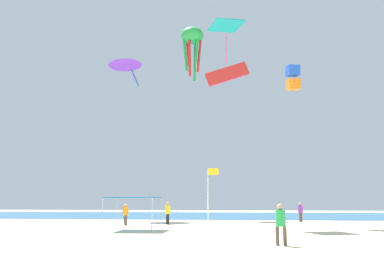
{
  "coord_description": "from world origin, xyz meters",
  "views": [
    {
      "loc": [
        3.09,
        -21.33,
        2.07
      ],
      "look_at": [
        0.23,
        6.08,
        6.78
      ],
      "focal_mm": 36.98,
      "sensor_mm": 36.0,
      "label": 1
    }
  ],
  "objects_px": {
    "kite_octopus_green": "(192,38)",
    "canopy_tent": "(134,199)",
    "person_leftmost": "(281,221)",
    "person_near_tent": "(126,213)",
    "kite_box_blue": "(293,78)",
    "banner_flag": "(209,196)",
    "person_central": "(300,210)",
    "kite_delta_purple": "(125,62)",
    "person_rightmost": "(125,212)",
    "kite_parafoil_red": "(227,74)",
    "kite_diamond_teal": "(226,28)",
    "person_far_shore": "(168,211)"
  },
  "relations": [
    {
      "from": "kite_octopus_green",
      "to": "kite_diamond_teal",
      "type": "bearing_deg",
      "value": -26.41
    },
    {
      "from": "kite_octopus_green",
      "to": "kite_delta_purple",
      "type": "bearing_deg",
      "value": -107.24
    },
    {
      "from": "person_central",
      "to": "person_rightmost",
      "type": "xyz_separation_m",
      "value": [
        -15.91,
        -3.29,
        -0.07
      ]
    },
    {
      "from": "kite_octopus_green",
      "to": "kite_box_blue",
      "type": "xyz_separation_m",
      "value": [
        9.98,
        -12.98,
        -9.5
      ]
    },
    {
      "from": "kite_delta_purple",
      "to": "person_central",
      "type": "bearing_deg",
      "value": 106.06
    },
    {
      "from": "canopy_tent",
      "to": "kite_delta_purple",
      "type": "bearing_deg",
      "value": 109.04
    },
    {
      "from": "kite_box_blue",
      "to": "kite_diamond_teal",
      "type": "bearing_deg",
      "value": 173.39
    },
    {
      "from": "canopy_tent",
      "to": "person_near_tent",
      "type": "bearing_deg",
      "value": 110.54
    },
    {
      "from": "person_near_tent",
      "to": "kite_delta_purple",
      "type": "bearing_deg",
      "value": 166.72
    },
    {
      "from": "kite_diamond_teal",
      "to": "person_leftmost",
      "type": "bearing_deg",
      "value": 168.11
    },
    {
      "from": "person_leftmost",
      "to": "person_rightmost",
      "type": "distance_m",
      "value": 20.27
    },
    {
      "from": "person_near_tent",
      "to": "kite_box_blue",
      "type": "bearing_deg",
      "value": 62.99
    },
    {
      "from": "person_far_shore",
      "to": "kite_delta_purple",
      "type": "xyz_separation_m",
      "value": [
        -6.61,
        8.89,
        16.48
      ]
    },
    {
      "from": "banner_flag",
      "to": "person_rightmost",
      "type": "bearing_deg",
      "value": 120.72
    },
    {
      "from": "person_near_tent",
      "to": "kite_octopus_green",
      "type": "xyz_separation_m",
      "value": [
        3.96,
        14.09,
        20.79
      ]
    },
    {
      "from": "kite_parafoil_red",
      "to": "kite_box_blue",
      "type": "bearing_deg",
      "value": 114.98
    },
    {
      "from": "kite_octopus_green",
      "to": "canopy_tent",
      "type": "bearing_deg",
      "value": -50.5
    },
    {
      "from": "kite_octopus_green",
      "to": "kite_parafoil_red",
      "type": "height_order",
      "value": "kite_octopus_green"
    },
    {
      "from": "canopy_tent",
      "to": "kite_box_blue",
      "type": "relative_size",
      "value": 1.53
    },
    {
      "from": "person_rightmost",
      "to": "kite_parafoil_red",
      "type": "relative_size",
      "value": 0.36
    },
    {
      "from": "person_central",
      "to": "kite_parafoil_red",
      "type": "distance_m",
      "value": 15.47
    },
    {
      "from": "kite_diamond_teal",
      "to": "kite_octopus_green",
      "type": "bearing_deg",
      "value": -4.15
    },
    {
      "from": "banner_flag",
      "to": "kite_delta_purple",
      "type": "bearing_deg",
      "value": 117.04
    },
    {
      "from": "person_leftmost",
      "to": "person_far_shore",
      "type": "distance_m",
      "value": 16.51
    },
    {
      "from": "person_rightmost",
      "to": "person_leftmost",
      "type": "bearing_deg",
      "value": 21.23
    },
    {
      "from": "kite_octopus_green",
      "to": "kite_box_blue",
      "type": "height_order",
      "value": "kite_octopus_green"
    },
    {
      "from": "kite_parafoil_red",
      "to": "person_far_shore",
      "type": "bearing_deg",
      "value": 36.61
    },
    {
      "from": "person_rightmost",
      "to": "kite_parafoil_red",
      "type": "xyz_separation_m",
      "value": [
        9.27,
        4.6,
        13.97
      ]
    },
    {
      "from": "person_leftmost",
      "to": "kite_octopus_green",
      "type": "bearing_deg",
      "value": -70.09
    },
    {
      "from": "canopy_tent",
      "to": "banner_flag",
      "type": "xyz_separation_m",
      "value": [
        5.54,
        -5.86,
        0.1
      ]
    },
    {
      "from": "canopy_tent",
      "to": "banner_flag",
      "type": "bearing_deg",
      "value": -46.6
    },
    {
      "from": "person_central",
      "to": "kite_diamond_teal",
      "type": "distance_m",
      "value": 18.12
    },
    {
      "from": "kite_parafoil_red",
      "to": "kite_octopus_green",
      "type": "bearing_deg",
      "value": -70.4
    },
    {
      "from": "banner_flag",
      "to": "person_leftmost",
      "type": "bearing_deg",
      "value": -33.58
    },
    {
      "from": "person_leftmost",
      "to": "banner_flag",
      "type": "relative_size",
      "value": 0.51
    },
    {
      "from": "canopy_tent",
      "to": "person_near_tent",
      "type": "relative_size",
      "value": 1.93
    },
    {
      "from": "kite_diamond_teal",
      "to": "kite_box_blue",
      "type": "xyz_separation_m",
      "value": [
        5.61,
        0.45,
        -4.59
      ]
    },
    {
      "from": "kite_parafoil_red",
      "to": "kite_delta_purple",
      "type": "bearing_deg",
      "value": -26.99
    },
    {
      "from": "person_rightmost",
      "to": "kite_diamond_teal",
      "type": "relative_size",
      "value": 0.45
    },
    {
      "from": "canopy_tent",
      "to": "person_rightmost",
      "type": "height_order",
      "value": "canopy_tent"
    },
    {
      "from": "kite_box_blue",
      "to": "banner_flag",
      "type": "bearing_deg",
      "value": -129.39
    },
    {
      "from": "kite_diamond_teal",
      "to": "person_central",
      "type": "bearing_deg",
      "value": -70.51
    },
    {
      "from": "canopy_tent",
      "to": "kite_delta_purple",
      "type": "height_order",
      "value": "kite_delta_purple"
    },
    {
      "from": "canopy_tent",
      "to": "person_leftmost",
      "type": "height_order",
      "value": "canopy_tent"
    },
    {
      "from": "person_near_tent",
      "to": "banner_flag",
      "type": "height_order",
      "value": "banner_flag"
    },
    {
      "from": "canopy_tent",
      "to": "person_central",
      "type": "height_order",
      "value": "canopy_tent"
    },
    {
      "from": "person_near_tent",
      "to": "kite_diamond_teal",
      "type": "xyz_separation_m",
      "value": [
        8.33,
        0.66,
        15.87
      ]
    },
    {
      "from": "person_leftmost",
      "to": "person_far_shore",
      "type": "xyz_separation_m",
      "value": [
        -7.64,
        14.64,
        -0.01
      ]
    },
    {
      "from": "kite_delta_purple",
      "to": "kite_octopus_green",
      "type": "height_order",
      "value": "kite_octopus_green"
    },
    {
      "from": "person_far_shore",
      "to": "canopy_tent",
      "type": "bearing_deg",
      "value": -40.17
    }
  ]
}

